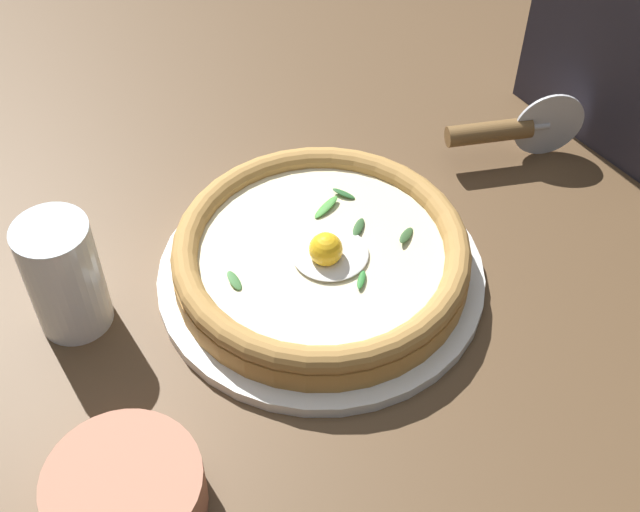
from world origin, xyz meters
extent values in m
cube|color=brown|center=(0.00, 0.00, -0.01)|extent=(2.40, 2.40, 0.03)
cylinder|color=white|center=(0.00, 0.02, 0.01)|extent=(0.30, 0.30, 0.01)
cylinder|color=#B9833E|center=(0.00, 0.02, 0.02)|extent=(0.27, 0.27, 0.02)
torus|color=#B78544|center=(0.00, 0.02, 0.04)|extent=(0.27, 0.27, 0.02)
cylinder|color=#F6E6B6|center=(0.00, 0.02, 0.04)|extent=(0.23, 0.23, 0.00)
ellipsoid|color=white|center=(-0.01, 0.03, 0.04)|extent=(0.07, 0.07, 0.01)
sphere|color=yellow|center=(0.00, 0.03, 0.05)|extent=(0.03, 0.03, 0.03)
ellipsoid|color=#355F31|center=(-0.04, 0.01, 0.04)|extent=(0.02, 0.03, 0.01)
ellipsoid|color=#508F4B|center=(0.08, 0.04, 0.04)|extent=(0.01, 0.02, 0.01)
ellipsoid|color=#459039|center=(-0.02, -0.03, 0.04)|extent=(0.03, 0.03, 0.01)
ellipsoid|color=#2E6632|center=(-0.04, -0.04, 0.04)|extent=(0.02, 0.02, 0.01)
ellipsoid|color=#307B34|center=(-0.02, 0.07, 0.04)|extent=(0.02, 0.02, 0.00)
ellipsoid|color=#385B30|center=(-0.08, 0.03, 0.04)|extent=(0.03, 0.03, 0.01)
cylinder|color=#B87155|center=(0.21, 0.20, 0.02)|extent=(0.12, 0.12, 0.04)
cylinder|color=silver|center=(-0.28, -0.08, 0.04)|extent=(0.08, 0.01, 0.08)
cylinder|color=silver|center=(-0.27, -0.08, 0.04)|extent=(0.02, 0.01, 0.01)
cylinder|color=brown|center=(-0.22, -0.09, 0.04)|extent=(0.09, 0.03, 0.02)
cylinder|color=silver|center=(0.22, 0.00, 0.06)|extent=(0.06, 0.06, 0.11)
cylinder|color=#DDD27E|center=(0.22, 0.00, 0.02)|extent=(0.06, 0.06, 0.04)
camera|label=1|loc=(0.16, 0.52, 0.60)|focal=47.67mm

